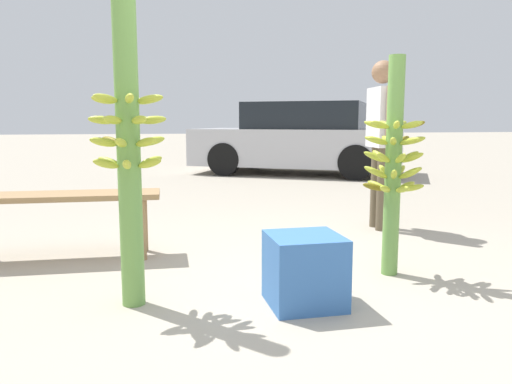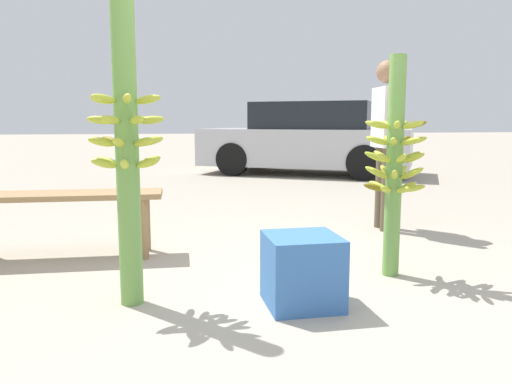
% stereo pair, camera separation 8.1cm
% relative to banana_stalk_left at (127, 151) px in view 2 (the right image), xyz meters
% --- Properties ---
extents(ground_plane, '(80.00, 80.00, 0.00)m').
position_rel_banana_stalk_left_xyz_m(ground_plane, '(0.91, -0.07, -0.86)').
color(ground_plane, '#A89E8C').
extents(banana_stalk_left, '(0.42, 0.42, 1.67)m').
position_rel_banana_stalk_left_xyz_m(banana_stalk_left, '(0.00, 0.00, 0.00)').
color(banana_stalk_left, '#6B9E47').
rests_on(banana_stalk_left, ground_plane).
extents(banana_stalk_center, '(0.41, 0.41, 1.44)m').
position_rel_banana_stalk_left_xyz_m(banana_stalk_center, '(1.68, 0.21, -0.11)').
color(banana_stalk_center, '#6B9E47').
rests_on(banana_stalk_center, ground_plane).
extents(vendor_person, '(0.21, 0.57, 1.58)m').
position_rel_banana_stalk_left_xyz_m(vendor_person, '(2.26, 1.56, 0.09)').
color(vendor_person, brown).
rests_on(vendor_person, ground_plane).
extents(market_bench, '(1.47, 0.43, 0.50)m').
position_rel_banana_stalk_left_xyz_m(market_bench, '(-0.54, 1.08, -0.44)').
color(market_bench, '#99754C').
rests_on(market_bench, ground_plane).
extents(parked_car, '(4.35, 3.56, 1.39)m').
position_rel_banana_stalk_left_xyz_m(parked_car, '(3.07, 6.65, -0.19)').
color(parked_car, '#B7B7BC').
rests_on(parked_car, ground_plane).
extents(produce_crate, '(0.40, 0.40, 0.40)m').
position_rel_banana_stalk_left_xyz_m(produce_crate, '(0.94, -0.21, -0.66)').
color(produce_crate, '#386BB2').
rests_on(produce_crate, ground_plane).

